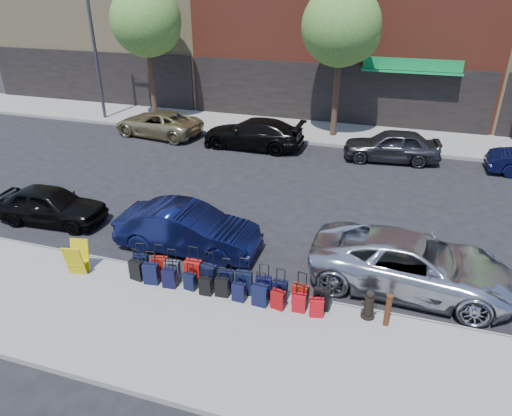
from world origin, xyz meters
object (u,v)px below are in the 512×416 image
(tree_left, at_px, (148,23))
(car_far_0, at_px, (158,123))
(car_near_1, at_px, (188,229))
(car_far_1, at_px, (253,133))
(display_rack, at_px, (77,258))
(suitcase_front_5, at_px, (226,280))
(tree_center, at_px, (344,29))
(bollard, at_px, (388,310))
(fire_hydrant, at_px, (369,305))
(car_far_2, at_px, (392,145))
(car_near_2, at_px, (412,264))
(car_near_0, at_px, (51,205))
(streetlight, at_px, (96,37))

(tree_left, xyz_separation_m, car_far_0, (1.41, -2.48, -4.75))
(car_near_1, distance_m, car_far_1, 9.81)
(display_rack, relative_size, car_near_1, 0.21)
(display_rack, height_order, car_far_0, car_far_0)
(suitcase_front_5, bearing_deg, tree_center, 78.87)
(tree_left, relative_size, bollard, 8.49)
(bollard, bearing_deg, car_far_0, 136.34)
(fire_hydrant, bearing_deg, car_far_2, 93.64)
(tree_left, xyz_separation_m, suitcase_front_5, (9.83, -14.29, -4.97))
(fire_hydrant, relative_size, car_far_1, 0.15)
(display_rack, height_order, car_near_2, car_near_2)
(bollard, distance_m, car_near_2, 2.02)
(tree_left, relative_size, car_near_0, 1.92)
(fire_hydrant, distance_m, car_far_1, 13.26)
(car_near_2, height_order, car_far_1, car_near_2)
(car_near_2, bearing_deg, car_far_2, 8.11)
(suitcase_front_5, height_order, car_far_2, car_far_2)
(bollard, distance_m, car_near_0, 11.46)
(tree_left, xyz_separation_m, streetlight, (-2.94, -0.70, -0.75))
(tree_left, xyz_separation_m, car_near_0, (2.67, -12.31, -4.77))
(streetlight, relative_size, car_near_2, 1.49)
(car_far_1, bearing_deg, car_far_2, 91.77)
(bollard, xyz_separation_m, car_far_1, (-7.10, 11.63, 0.13))
(tree_center, relative_size, display_rack, 7.84)
(streetlight, height_order, fire_hydrant, streetlight)
(tree_center, bearing_deg, car_near_2, -72.52)
(tree_left, height_order, car_near_2, tree_left)
(car_far_2, bearing_deg, bollard, -4.34)
(tree_center, xyz_separation_m, fire_hydrant, (3.00, -14.28, -4.91))
(car_far_1, relative_size, car_far_2, 1.17)
(car_near_1, bearing_deg, streetlight, 41.84)
(tree_center, xyz_separation_m, car_near_0, (-7.83, -12.31, -4.77))
(car_near_0, bearing_deg, car_far_1, -27.54)
(car_near_0, relative_size, car_near_1, 0.86)
(suitcase_front_5, bearing_deg, fire_hydrant, -8.34)
(tree_center, xyz_separation_m, bollard, (3.44, -14.44, -4.82))
(car_near_2, xyz_separation_m, car_far_0, (-13.03, 10.01, -0.08))
(display_rack, relative_size, car_far_0, 0.19)
(streetlight, height_order, car_far_0, streetlight)
(suitcase_front_5, relative_size, car_far_0, 0.19)
(display_rack, xyz_separation_m, car_far_2, (7.81, 12.18, 0.12))
(car_near_1, height_order, car_far_2, car_far_2)
(fire_hydrant, relative_size, car_near_0, 0.20)
(car_far_1, bearing_deg, streetlight, -102.00)
(car_far_0, bearing_deg, car_far_2, 96.71)
(tree_center, relative_size, car_far_0, 1.53)
(fire_hydrant, height_order, car_near_2, car_near_2)
(tree_left, distance_m, car_near_1, 15.57)
(car_far_1, bearing_deg, car_near_2, 38.32)
(bollard, xyz_separation_m, display_rack, (-8.32, -0.37, 0.02))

